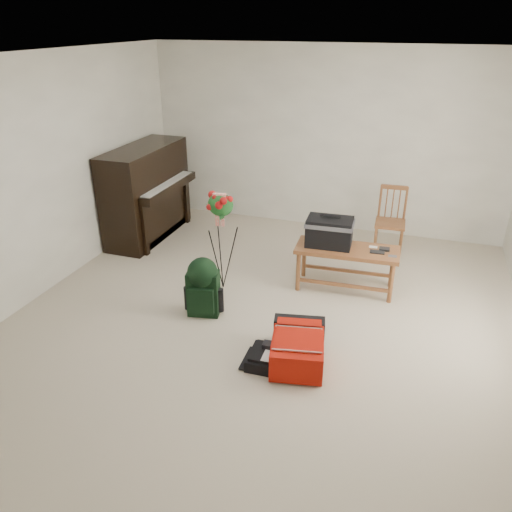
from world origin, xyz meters
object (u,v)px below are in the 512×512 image
(green_backpack, at_px, (203,284))
(flower_stand, at_px, (222,242))
(piano, at_px, (147,194))
(black_duffel, at_px, (274,359))
(bench, at_px, (335,237))
(dining_chair, at_px, (391,221))
(red_suitcase, at_px, (299,345))

(green_backpack, bearing_deg, flower_stand, 81.32)
(piano, height_order, black_duffel, piano)
(bench, distance_m, dining_chair, 1.29)
(green_backpack, bearing_deg, red_suitcase, -32.08)
(dining_chair, height_order, flower_stand, flower_stand)
(bench, height_order, green_backpack, bench)
(bench, bearing_deg, piano, 163.34)
(bench, relative_size, red_suitcase, 1.52)
(piano, bearing_deg, bench, -13.35)
(dining_chair, height_order, red_suitcase, dining_chair)
(green_backpack, bearing_deg, dining_chair, 41.59)
(bench, height_order, red_suitcase, bench)
(piano, xyz_separation_m, flower_stand, (1.54, -1.08, -0.04))
(red_suitcase, bearing_deg, dining_chair, 66.94)
(green_backpack, bearing_deg, piano, 121.87)
(piano, xyz_separation_m, red_suitcase, (2.69, -2.09, -0.45))
(bench, relative_size, black_duffel, 2.51)
(bench, bearing_deg, red_suitcase, -94.16)
(black_duffel, bearing_deg, green_backpack, 146.32)
(piano, bearing_deg, red_suitcase, -37.82)
(black_duffel, height_order, flower_stand, flower_stand)
(black_duffel, bearing_deg, bench, 80.95)
(black_duffel, bearing_deg, flower_stand, 127.73)
(piano, bearing_deg, flower_stand, -35.01)
(black_duffel, relative_size, flower_stand, 0.39)
(piano, relative_size, red_suitcase, 2.00)
(green_backpack, relative_size, flower_stand, 0.55)
(dining_chair, bearing_deg, flower_stand, -139.08)
(dining_chair, relative_size, green_backpack, 1.36)
(dining_chair, height_order, green_backpack, dining_chair)
(dining_chair, distance_m, red_suitcase, 2.68)
(red_suitcase, distance_m, green_backpack, 1.21)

